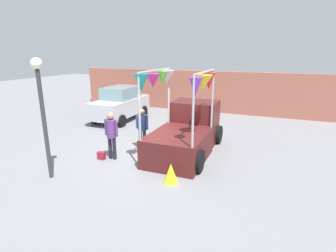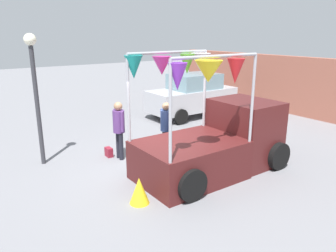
# 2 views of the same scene
# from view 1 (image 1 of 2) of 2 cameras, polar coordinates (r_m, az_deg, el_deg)

# --- Properties ---
(ground_plane) EXTENTS (60.00, 60.00, 0.00)m
(ground_plane) POSITION_cam_1_polar(r_m,az_deg,el_deg) (9.84, -4.58, -6.64)
(ground_plane) COLOR slate
(vendor_truck) EXTENTS (2.49, 4.08, 3.17)m
(vendor_truck) POSITION_cam_1_polar(r_m,az_deg,el_deg) (10.15, 4.23, -0.52)
(vendor_truck) COLOR #4C1919
(vendor_truck) RESTS_ON ground
(parked_car) EXTENTS (1.88, 4.00, 1.88)m
(parked_car) POSITION_cam_1_polar(r_m,az_deg,el_deg) (15.12, -10.32, 4.85)
(parked_car) COLOR #B7B7BC
(parked_car) RESTS_ON ground
(person_customer) EXTENTS (0.53, 0.34, 1.72)m
(person_customer) POSITION_cam_1_polar(r_m,az_deg,el_deg) (9.48, -12.25, -1.14)
(person_customer) COLOR black
(person_customer) RESTS_ON ground
(person_vendor) EXTENTS (0.53, 0.34, 1.64)m
(person_vendor) POSITION_cam_1_polar(r_m,az_deg,el_deg) (10.28, -5.67, 0.16)
(person_vendor) COLOR #2D2823
(person_vendor) RESTS_ON ground
(handbag) EXTENTS (0.28, 0.16, 0.28)m
(handbag) POSITION_cam_1_polar(r_m,az_deg,el_deg) (9.82, -14.30, -6.27)
(handbag) COLOR maroon
(handbag) RESTS_ON ground
(street_lamp) EXTENTS (0.32, 0.32, 3.61)m
(street_lamp) POSITION_cam_1_polar(r_m,az_deg,el_deg) (8.35, -25.84, 4.82)
(street_lamp) COLOR #333338
(street_lamp) RESTS_ON ground
(brick_boundary_wall) EXTENTS (18.00, 0.36, 2.60)m
(brick_boundary_wall) POSITION_cam_1_polar(r_m,az_deg,el_deg) (17.27, 8.16, 7.48)
(brick_boundary_wall) COLOR #9E5947
(brick_boundary_wall) RESTS_ON ground
(folded_kite_bundle_sunflower) EXTENTS (0.58, 0.58, 0.60)m
(folded_kite_bundle_sunflower) POSITION_cam_1_polar(r_m,az_deg,el_deg) (7.86, 0.62, -10.22)
(folded_kite_bundle_sunflower) COLOR yellow
(folded_kite_bundle_sunflower) RESTS_ON ground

